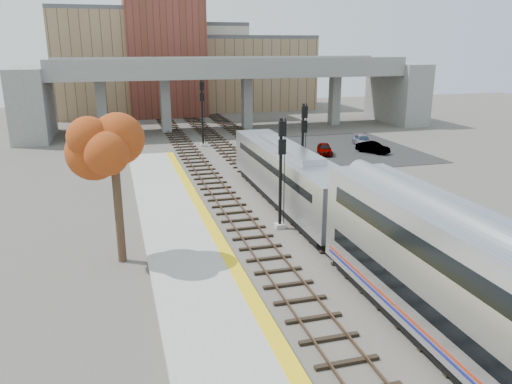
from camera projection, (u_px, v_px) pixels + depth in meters
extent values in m
plane|color=#47423D|center=(341.00, 270.00, 25.60)|extent=(160.00, 160.00, 0.00)
cube|color=#9E9E99|center=(201.00, 285.00, 23.64)|extent=(4.50, 60.00, 0.35)
cube|color=yellow|center=(240.00, 276.00, 24.09)|extent=(0.70, 60.00, 0.01)
cube|color=black|center=(227.00, 202.00, 36.26)|extent=(2.50, 95.00, 0.14)
cube|color=brown|center=(217.00, 202.00, 36.04)|extent=(0.07, 95.00, 0.14)
cube|color=brown|center=(236.00, 200.00, 36.42)|extent=(0.07, 95.00, 0.14)
cube|color=black|center=(281.00, 198.00, 37.36)|extent=(2.50, 95.00, 0.14)
cube|color=brown|center=(272.00, 197.00, 37.14)|extent=(0.07, 95.00, 0.14)
cube|color=brown|center=(290.00, 196.00, 37.52)|extent=(0.07, 95.00, 0.14)
cube|color=black|center=(330.00, 194.00, 38.42)|extent=(2.50, 95.00, 0.14)
cube|color=brown|center=(322.00, 193.00, 38.20)|extent=(0.07, 95.00, 0.14)
cube|color=brown|center=(339.00, 192.00, 38.57)|extent=(0.07, 95.00, 0.14)
cube|color=slate|center=(232.00, 71.00, 66.20)|extent=(46.00, 10.00, 1.50)
cube|color=slate|center=(241.00, 62.00, 61.42)|extent=(46.00, 0.20, 1.00)
cube|color=slate|center=(224.00, 60.00, 70.27)|extent=(46.00, 0.20, 1.00)
cube|color=slate|center=(102.00, 107.00, 62.93)|extent=(1.20, 1.60, 7.00)
cube|color=slate|center=(165.00, 105.00, 65.04)|extent=(1.20, 1.60, 7.00)
cube|color=slate|center=(247.00, 103.00, 67.93)|extent=(1.20, 1.60, 7.00)
cube|color=slate|center=(334.00, 100.00, 71.35)|extent=(1.20, 1.60, 7.00)
cube|color=slate|center=(32.00, 103.00, 60.61)|extent=(4.00, 12.00, 8.50)
cube|color=slate|center=(397.00, 93.00, 73.77)|extent=(4.00, 12.00, 8.50)
cube|color=#947556|center=(113.00, 64.00, 80.62)|extent=(18.00, 14.00, 16.00)
cube|color=#4C4C4F|center=(109.00, 10.00, 78.26)|extent=(18.00, 14.00, 0.60)
cube|color=beige|center=(195.00, 68.00, 89.20)|extent=(16.00, 16.00, 14.00)
cube|color=#4C4C4F|center=(193.00, 25.00, 87.12)|extent=(16.00, 16.00, 0.60)
cube|color=brown|center=(165.00, 52.00, 79.39)|extent=(12.00, 10.00, 20.00)
cube|color=#947556|center=(251.00, 74.00, 90.27)|extent=(20.00, 14.00, 12.00)
cube|color=#4C4C4F|center=(251.00, 37.00, 88.48)|extent=(20.00, 14.00, 0.60)
cube|color=black|center=(348.00, 149.00, 55.09)|extent=(14.00, 18.00, 0.04)
cube|color=#A8AAB2|center=(289.00, 173.00, 35.33)|extent=(3.00, 19.00, 3.20)
cube|color=black|center=(253.00, 141.00, 43.93)|extent=(2.20, 0.06, 1.10)
cube|color=black|center=(289.00, 165.00, 35.15)|extent=(3.02, 16.15, 0.50)
cube|color=black|center=(288.00, 198.00, 35.85)|extent=(2.70, 17.10, 0.50)
cube|color=#A8AAB2|center=(289.00, 148.00, 34.81)|extent=(1.60, 9.50, 0.40)
cube|color=#9E9E99|center=(280.00, 226.00, 31.36)|extent=(0.60, 0.60, 0.30)
cylinder|color=black|center=(280.00, 175.00, 30.42)|extent=(0.20, 0.20, 6.93)
cube|color=black|center=(282.00, 129.00, 29.37)|extent=(0.45, 0.18, 0.89)
cube|color=black|center=(282.00, 147.00, 29.68)|extent=(0.45, 0.18, 0.89)
cube|color=#9E9E99|center=(301.00, 191.00, 38.84)|extent=(0.60, 0.60, 0.30)
cylinder|color=black|center=(302.00, 149.00, 37.90)|extent=(0.20, 0.20, 6.91)
cube|color=black|center=(305.00, 112.00, 36.86)|extent=(0.44, 0.18, 0.89)
cube|color=black|center=(304.00, 127.00, 37.17)|extent=(0.44, 0.18, 0.89)
cube|color=#9E9E99|center=(203.00, 145.00, 56.53)|extent=(0.60, 0.60, 0.30)
cylinder|color=black|center=(202.00, 114.00, 55.52)|extent=(0.21, 0.21, 7.39)
cube|color=black|center=(202.00, 86.00, 54.42)|extent=(0.48, 0.18, 0.95)
cube|color=black|center=(202.00, 97.00, 54.75)|extent=(0.48, 0.18, 0.95)
cylinder|color=#382619|center=(118.00, 208.00, 25.81)|extent=(0.44, 0.44, 5.92)
ellipsoid|color=#AB4316|center=(113.00, 144.00, 24.85)|extent=(3.60, 3.60, 4.23)
imported|color=#99999E|center=(325.00, 149.00, 52.14)|extent=(2.33, 3.71, 1.18)
imported|color=#99999E|center=(373.00, 147.00, 52.79)|extent=(2.92, 3.72, 1.18)
imported|color=#99999E|center=(362.00, 140.00, 56.77)|extent=(2.32, 4.16, 1.14)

